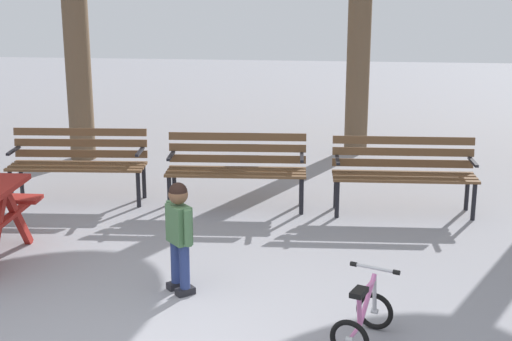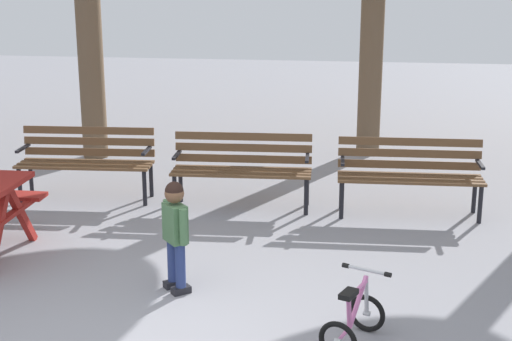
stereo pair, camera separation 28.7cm
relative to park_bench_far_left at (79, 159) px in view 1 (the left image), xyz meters
name	(u,v)px [view 1 (the left image)]	position (x,y,z in m)	size (l,w,h in m)	color
park_bench_far_left	(79,159)	(0.00, 0.00, 0.00)	(1.63, 0.56, 0.85)	brown
park_bench_left	(237,164)	(1.90, -0.06, 0.00)	(1.62, 0.54, 0.85)	brown
park_bench_right	(404,169)	(3.80, -0.06, 0.00)	(1.62, 0.52, 0.85)	brown
child_standing	(179,229)	(1.73, -2.49, 0.06)	(0.28, 0.30, 0.98)	navy
kids_bicycle	(362,319)	(3.25, -3.27, -0.31)	(0.53, 0.63, 0.54)	black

